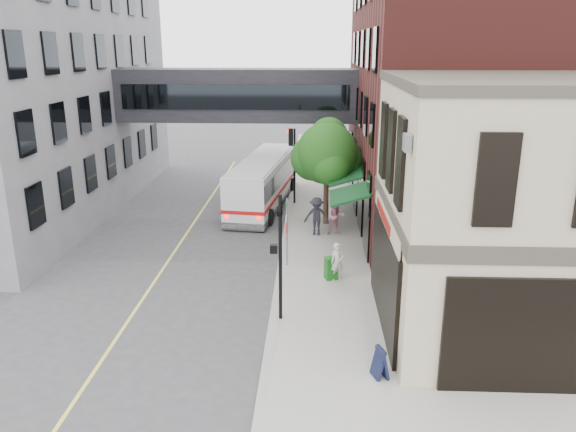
# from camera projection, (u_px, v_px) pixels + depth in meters

# --- Properties ---
(ground) EXTENTS (120.00, 120.00, 0.00)m
(ground) POSITION_uv_depth(u_px,v_px,m) (265.00, 351.00, 17.88)
(ground) COLOR #38383A
(ground) RESTS_ON ground
(sidewalk_main) EXTENTS (4.00, 60.00, 0.15)m
(sidewalk_main) POSITION_uv_depth(u_px,v_px,m) (321.00, 219.00, 31.14)
(sidewalk_main) COLOR gray
(sidewalk_main) RESTS_ON ground
(corner_building) EXTENTS (10.19, 8.12, 8.45)m
(corner_building) POSITION_uv_depth(u_px,v_px,m) (544.00, 211.00, 18.18)
(corner_building) COLOR #BAAA8E
(corner_building) RESTS_ON ground
(brick_building) EXTENTS (13.76, 18.00, 14.00)m
(brick_building) POSITION_uv_depth(u_px,v_px,m) (474.00, 91.00, 29.73)
(brick_building) COLOR #491A16
(brick_building) RESTS_ON ground
(skyway_bridge) EXTENTS (14.00, 3.18, 3.00)m
(skyway_bridge) POSITION_uv_depth(u_px,v_px,m) (238.00, 95.00, 33.28)
(skyway_bridge) COLOR black
(skyway_bridge) RESTS_ON ground
(traffic_signal_near) EXTENTS (0.44, 0.22, 4.60)m
(traffic_signal_near) POSITION_uv_depth(u_px,v_px,m) (279.00, 242.00, 18.90)
(traffic_signal_near) COLOR black
(traffic_signal_near) RESTS_ON sidewalk_main
(traffic_signal_far) EXTENTS (0.53, 0.28, 4.50)m
(traffic_signal_far) POSITION_uv_depth(u_px,v_px,m) (292.00, 151.00, 33.12)
(traffic_signal_far) COLOR black
(traffic_signal_far) RESTS_ON sidewalk_main
(street_sign_pole) EXTENTS (0.08, 0.75, 3.00)m
(street_sign_pole) POSITION_uv_depth(u_px,v_px,m) (287.00, 226.00, 23.98)
(street_sign_pole) COLOR gray
(street_sign_pole) RESTS_ON sidewalk_main
(street_tree) EXTENTS (3.80, 3.20, 5.60)m
(street_tree) POSITION_uv_depth(u_px,v_px,m) (327.00, 153.00, 29.26)
(street_tree) COLOR #382619
(street_tree) RESTS_ON sidewalk_main
(lane_marking) EXTENTS (0.12, 40.00, 0.01)m
(lane_marking) POSITION_uv_depth(u_px,v_px,m) (180.00, 243.00, 27.63)
(lane_marking) COLOR #D8CC4C
(lane_marking) RESTS_ON ground
(bus) EXTENTS (3.64, 10.77, 2.84)m
(bus) POSITION_uv_depth(u_px,v_px,m) (264.00, 180.00, 33.65)
(bus) COLOR silver
(bus) RESTS_ON ground
(pedestrian_a) EXTENTS (0.68, 0.57, 1.58)m
(pedestrian_a) POSITION_uv_depth(u_px,v_px,m) (337.00, 262.00, 22.71)
(pedestrian_a) COLOR beige
(pedestrian_a) RESTS_ON sidewalk_main
(pedestrian_b) EXTENTS (1.04, 0.88, 1.89)m
(pedestrian_b) POSITION_uv_depth(u_px,v_px,m) (336.00, 216.00, 28.19)
(pedestrian_b) COLOR #C78095
(pedestrian_b) RESTS_ON sidewalk_main
(pedestrian_c) EXTENTS (1.30, 0.81, 1.94)m
(pedestrian_c) POSITION_uv_depth(u_px,v_px,m) (317.00, 216.00, 28.10)
(pedestrian_c) COLOR black
(pedestrian_c) RESTS_ON sidewalk_main
(newspaper_box) EXTENTS (0.57, 0.54, 0.93)m
(newspaper_box) POSITION_uv_depth(u_px,v_px,m) (331.00, 268.00, 22.91)
(newspaper_box) COLOR #145715
(newspaper_box) RESTS_ON sidewalk_main
(sandwich_board) EXTENTS (0.49, 0.60, 0.92)m
(sandwich_board) POSITION_uv_depth(u_px,v_px,m) (380.00, 363.00, 16.12)
(sandwich_board) COLOR black
(sandwich_board) RESTS_ON sidewalk_main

